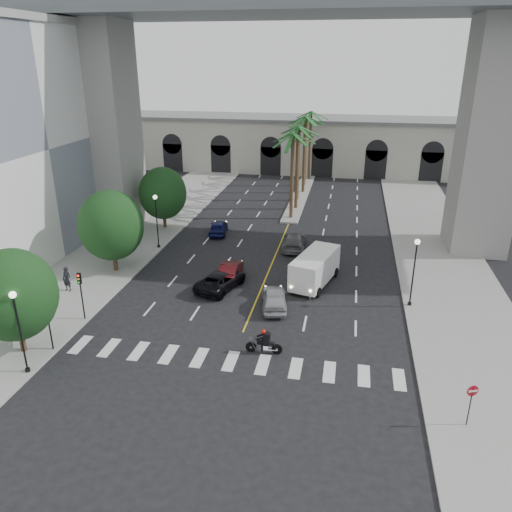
# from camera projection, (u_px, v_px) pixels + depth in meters

# --- Properties ---
(ground) EXTENTS (140.00, 140.00, 0.00)m
(ground) POSITION_uv_depth(u_px,v_px,m) (236.00, 348.00, 31.88)
(ground) COLOR black
(ground) RESTS_ON ground
(sidewalk_left) EXTENTS (8.00, 100.00, 0.15)m
(sidewalk_left) POSITION_uv_depth(u_px,v_px,m) (120.00, 249.00, 48.16)
(sidewalk_left) COLOR gray
(sidewalk_left) RESTS_ON ground
(sidewalk_right) EXTENTS (8.00, 100.00, 0.15)m
(sidewalk_right) POSITION_uv_depth(u_px,v_px,m) (445.00, 272.00, 42.91)
(sidewalk_right) COLOR gray
(sidewalk_right) RESTS_ON ground
(median) EXTENTS (2.00, 24.00, 0.20)m
(median) POSITION_uv_depth(u_px,v_px,m) (300.00, 196.00, 66.50)
(median) COLOR gray
(median) RESTS_ON ground
(pier_building) EXTENTS (71.00, 10.50, 8.50)m
(pier_building) POSITION_uv_depth(u_px,v_px,m) (312.00, 144.00, 80.46)
(pier_building) COLOR #B8B3A5
(pier_building) RESTS_ON ground
(bridge) EXTENTS (75.00, 13.00, 26.00)m
(bridge) POSITION_uv_depth(u_px,v_px,m) (326.00, 43.00, 44.48)
(bridge) COLOR gray
(bridge) RESTS_ON ground
(palm_a) EXTENTS (3.20, 3.20, 10.30)m
(palm_a) POSITION_uv_depth(u_px,v_px,m) (293.00, 139.00, 54.04)
(palm_a) COLOR #47331E
(palm_a) RESTS_ON ground
(palm_b) EXTENTS (3.20, 3.20, 10.60)m
(palm_b) POSITION_uv_depth(u_px,v_px,m) (298.00, 131.00, 57.57)
(palm_b) COLOR #47331E
(palm_b) RESTS_ON ground
(palm_c) EXTENTS (3.20, 3.20, 10.10)m
(palm_c) POSITION_uv_depth(u_px,v_px,m) (299.00, 130.00, 61.44)
(palm_c) COLOR #47331E
(palm_c) RESTS_ON ground
(palm_d) EXTENTS (3.20, 3.20, 10.90)m
(palm_d) POSITION_uv_depth(u_px,v_px,m) (305.00, 121.00, 64.76)
(palm_d) COLOR #47331E
(palm_d) RESTS_ON ground
(palm_e) EXTENTS (3.20, 3.20, 10.40)m
(palm_e) POSITION_uv_depth(u_px,v_px,m) (306.00, 121.00, 68.62)
(palm_e) COLOR #47331E
(palm_e) RESTS_ON ground
(palm_f) EXTENTS (3.20, 3.20, 10.70)m
(palm_f) POSITION_uv_depth(u_px,v_px,m) (311.00, 115.00, 72.11)
(palm_f) COLOR #47331E
(palm_f) RESTS_ON ground
(street_tree_near) EXTENTS (5.20, 5.20, 6.89)m
(street_tree_near) POSITION_uv_depth(u_px,v_px,m) (13.00, 295.00, 29.93)
(street_tree_near) COLOR #382616
(street_tree_near) RESTS_ON ground
(street_tree_mid) EXTENTS (5.44, 5.44, 7.21)m
(street_tree_mid) POSITION_uv_depth(u_px,v_px,m) (111.00, 225.00, 41.72)
(street_tree_mid) COLOR #382616
(street_tree_mid) RESTS_ON ground
(street_tree_far) EXTENTS (5.04, 5.04, 6.68)m
(street_tree_far) POSITION_uv_depth(u_px,v_px,m) (163.00, 193.00, 52.78)
(street_tree_far) COLOR #382616
(street_tree_far) RESTS_ON ground
(lamp_post_left_near) EXTENTS (0.40, 0.40, 5.35)m
(lamp_post_left_near) POSITION_uv_depth(u_px,v_px,m) (19.00, 326.00, 28.12)
(lamp_post_left_near) COLOR black
(lamp_post_left_near) RESTS_ON ground
(lamp_post_left_far) EXTENTS (0.40, 0.40, 5.35)m
(lamp_post_left_far) POSITION_uv_depth(u_px,v_px,m) (157.00, 217.00, 47.27)
(lamp_post_left_far) COLOR black
(lamp_post_left_far) RESTS_ON ground
(lamp_post_right) EXTENTS (0.40, 0.40, 5.35)m
(lamp_post_right) POSITION_uv_depth(u_px,v_px,m) (414.00, 267.00, 35.99)
(lamp_post_right) COLOR black
(lamp_post_right) RESTS_ON ground
(traffic_signal_near) EXTENTS (0.25, 0.18, 3.65)m
(traffic_signal_near) POSITION_uv_depth(u_px,v_px,m) (48.00, 316.00, 30.65)
(traffic_signal_near) COLOR black
(traffic_signal_near) RESTS_ON ground
(traffic_signal_far) EXTENTS (0.25, 0.18, 3.65)m
(traffic_signal_far) POSITION_uv_depth(u_px,v_px,m) (81.00, 288.00, 34.30)
(traffic_signal_far) COLOR black
(traffic_signal_far) RESTS_ON ground
(motorcycle_rider) EXTENTS (2.33, 0.63, 1.68)m
(motorcycle_rider) POSITION_uv_depth(u_px,v_px,m) (265.00, 342.00, 31.08)
(motorcycle_rider) COLOR black
(motorcycle_rider) RESTS_ON ground
(car_a) EXTENTS (2.60, 4.72, 1.52)m
(car_a) POSITION_uv_depth(u_px,v_px,m) (274.00, 298.00, 36.82)
(car_a) COLOR #A7A8AC
(car_a) RESTS_ON ground
(car_b) EXTENTS (1.65, 4.33, 1.41)m
(car_b) POSITION_uv_depth(u_px,v_px,m) (230.00, 270.00, 41.71)
(car_b) COLOR #501013
(car_b) RESTS_ON ground
(car_c) EXTENTS (3.78, 5.64, 1.44)m
(car_c) POSITION_uv_depth(u_px,v_px,m) (221.00, 280.00, 39.85)
(car_c) COLOR black
(car_c) RESTS_ON ground
(car_d) EXTENTS (2.30, 5.21, 1.49)m
(car_d) POSITION_uv_depth(u_px,v_px,m) (294.00, 241.00, 48.26)
(car_d) COLOR #5C5D61
(car_d) RESTS_ON ground
(car_e) EXTENTS (2.32, 4.49, 1.46)m
(car_e) POSITION_uv_depth(u_px,v_px,m) (218.00, 227.00, 52.23)
(car_e) COLOR #10144A
(car_e) RESTS_ON ground
(cargo_van) EXTENTS (3.82, 6.47, 2.59)m
(cargo_van) POSITION_uv_depth(u_px,v_px,m) (315.00, 268.00, 40.36)
(cargo_van) COLOR silver
(cargo_van) RESTS_ON ground
(pedestrian_a) EXTENTS (0.78, 0.56, 1.97)m
(pedestrian_a) POSITION_uv_depth(u_px,v_px,m) (67.00, 279.00, 39.03)
(pedestrian_a) COLOR black
(pedestrian_a) RESTS_ON sidewalk_left
(pedestrian_b) EXTENTS (1.03, 1.00, 1.67)m
(pedestrian_b) POSITION_uv_depth(u_px,v_px,m) (33.00, 285.00, 38.35)
(pedestrian_b) COLOR black
(pedestrian_b) RESTS_ON sidewalk_left
(do_not_enter_sign) EXTENTS (0.58, 0.25, 2.50)m
(do_not_enter_sign) POSITION_uv_depth(u_px,v_px,m) (471.00, 397.00, 24.41)
(do_not_enter_sign) COLOR black
(do_not_enter_sign) RESTS_ON ground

